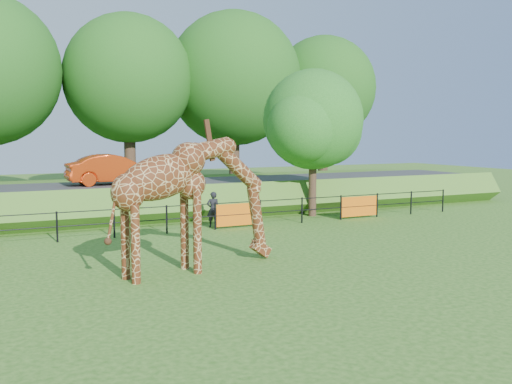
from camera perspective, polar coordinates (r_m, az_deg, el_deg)
ground at (r=14.89m, az=0.31°, el=-9.02°), size 90.00×90.00×0.00m
giraffe at (r=15.92m, az=-6.08°, el=-1.21°), size 5.33×2.01×3.74m
perimeter_fence at (r=22.10m, az=-8.92°, el=-2.72°), size 28.07×0.10×1.10m
embankment at (r=29.28m, az=-13.23°, el=-0.51°), size 40.00×9.00×1.30m
road at (r=27.76m, az=-12.58°, el=0.64°), size 40.00×5.00×0.12m
car_red at (r=27.78m, az=-14.03°, el=2.21°), size 4.39×1.67×1.43m
visitor at (r=23.37m, az=-4.32°, el=-1.75°), size 0.58×0.43×1.46m
tree_east at (r=26.52m, az=5.87°, el=6.83°), size 5.40×4.71×6.76m
bg_tree_line at (r=36.03m, az=-12.83°, el=11.10°), size 37.30×8.80×11.82m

